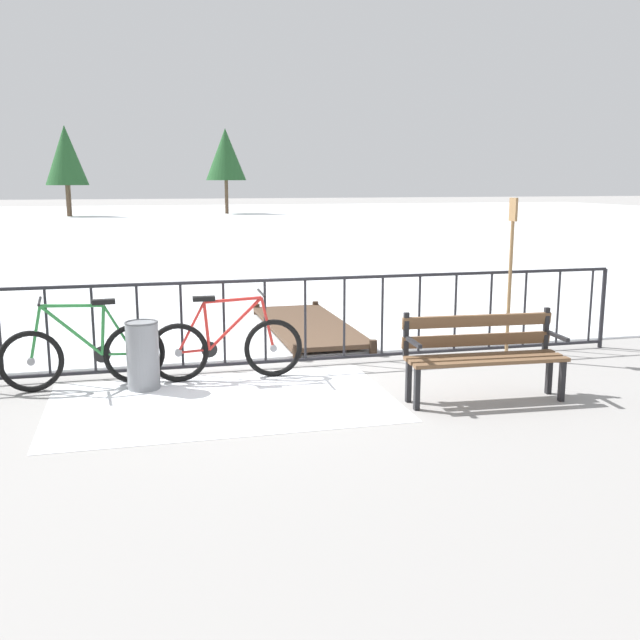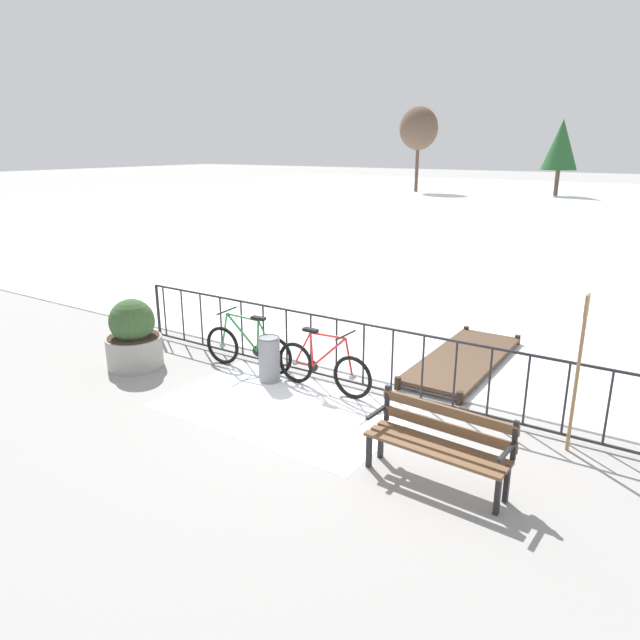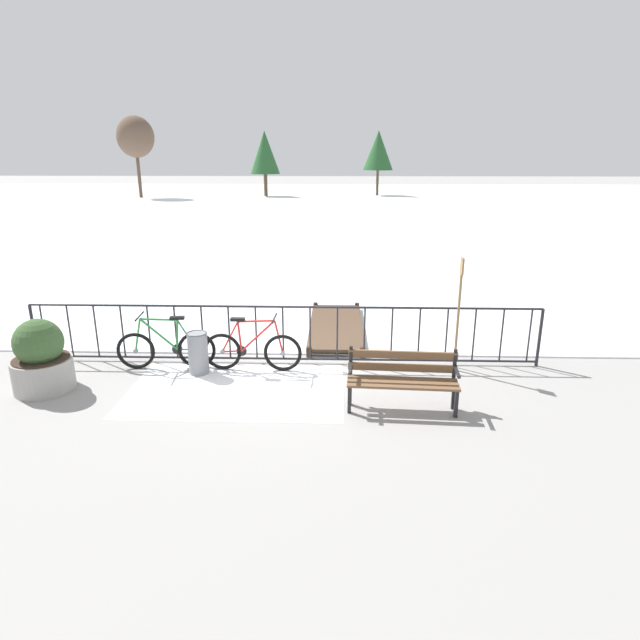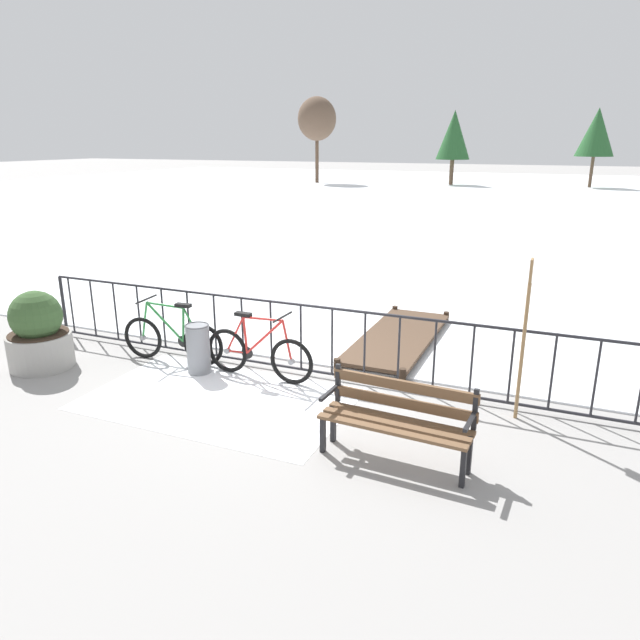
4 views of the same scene
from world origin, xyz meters
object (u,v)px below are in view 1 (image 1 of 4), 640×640
Objects in this scene: bicycle_second at (84,354)px; trash_bin at (143,355)px; bicycle_near_railing at (226,347)px; park_bench at (483,350)px; oar_upright at (510,268)px.

trash_bin is (0.61, -0.20, 0.00)m from bicycle_second.
trash_bin is at bearing -169.81° from bicycle_near_railing.
park_bench is at bearing -19.95° from trash_bin.
park_bench is 2.22× the size of trash_bin.
bicycle_second is 5.07m from oar_upright.
trash_bin is at bearing -18.64° from bicycle_second.
bicycle_near_railing is at bearing 150.53° from park_bench.
oar_upright is at bearing 3.64° from trash_bin.
park_bench is (3.93, -1.41, 0.14)m from bicycle_second.
oar_upright reaches higher than bicycle_second.
bicycle_second is 4.17m from park_bench.
trash_bin is at bearing 160.05° from park_bench.
bicycle_near_railing is 2.34× the size of trash_bin.
park_bench is at bearing -29.47° from bicycle_near_railing.
bicycle_second is 2.33× the size of trash_bin.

